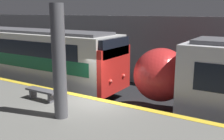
# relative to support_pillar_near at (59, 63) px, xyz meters

# --- Properties ---
(ground_plane) EXTENTS (120.00, 120.00, 0.00)m
(ground_plane) POSITION_rel_support_pillar_near_xyz_m (-0.12, 2.30, -3.00)
(ground_plane) COLOR black
(platform) EXTENTS (40.00, 4.56, 1.12)m
(platform) POSITION_rel_support_pillar_near_xyz_m (-0.12, 0.02, -2.45)
(platform) COLOR slate
(platform) RESTS_ON ground
(station_rear_barrier) EXTENTS (50.00, 0.15, 4.34)m
(station_rear_barrier) POSITION_rel_support_pillar_near_xyz_m (-0.12, 8.89, -0.83)
(station_rear_barrier) COLOR gray
(station_rear_barrier) RESTS_ON ground
(support_pillar_near) EXTENTS (0.45, 0.45, 3.79)m
(support_pillar_near) POSITION_rel_support_pillar_near_xyz_m (0.00, 0.00, 0.00)
(support_pillar_near) COLOR #56565B
(support_pillar_near) RESTS_ON platform
(platform_bench) EXTENTS (1.50, 0.40, 0.45)m
(platform_bench) POSITION_rel_support_pillar_near_xyz_m (-1.85, 0.89, -1.56)
(platform_bench) COLOR #4C4C51
(platform_bench) RESTS_ON platform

